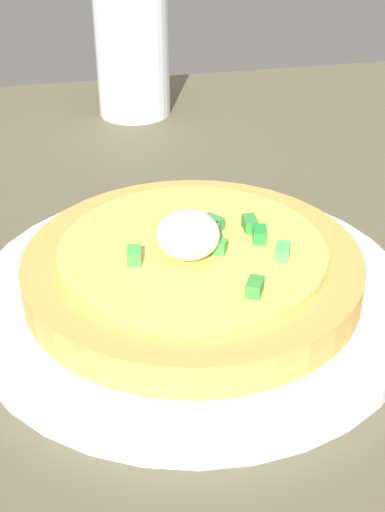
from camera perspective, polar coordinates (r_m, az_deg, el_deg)
dining_table at (r=45.54cm, az=11.76°, el=-4.22°), size 94.09×74.97×2.54cm
plate at (r=42.58cm, az=0.00°, el=-3.06°), size 26.83×26.83×1.35cm
pizza at (r=41.43cm, az=0.00°, el=-0.76°), size 20.54×20.54×5.45cm
cup_near at (r=71.73cm, az=-4.99°, el=15.73°), size 7.35×7.35×11.72cm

